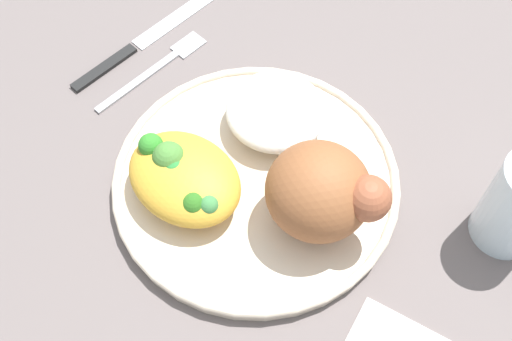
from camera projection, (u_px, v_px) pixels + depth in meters
ground_plane at (256, 185)px, 0.60m from camera, size 2.00×2.00×0.00m
plate at (256, 181)px, 0.59m from camera, size 0.27×0.27×0.02m
roasted_chicken at (322, 192)px, 0.53m from camera, size 0.10×0.09×0.08m
rice_pile at (276, 111)px, 0.60m from camera, size 0.10×0.09×0.03m
mac_cheese_with_broccoli at (183, 176)px, 0.56m from camera, size 0.11×0.09×0.05m
fork at (157, 67)px, 0.67m from camera, size 0.02×0.14×0.01m
knife at (135, 45)px, 0.69m from camera, size 0.02×0.19×0.01m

